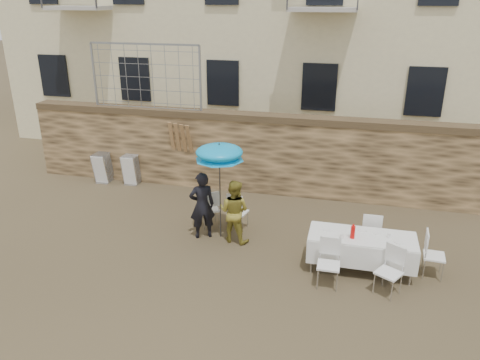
% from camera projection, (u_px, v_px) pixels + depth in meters
% --- Properties ---
extents(ground, '(80.00, 80.00, 0.00)m').
position_uv_depth(ground, '(193.00, 286.00, 9.03)').
color(ground, brown).
rests_on(ground, ground).
extents(stone_wall, '(13.00, 0.50, 2.20)m').
position_uv_depth(stone_wall, '(250.00, 153.00, 13.14)').
color(stone_wall, brown).
rests_on(stone_wall, ground).
extents(chain_link_fence, '(3.20, 0.06, 1.80)m').
position_uv_depth(chain_link_fence, '(146.00, 77.00, 13.07)').
color(chain_link_fence, gray).
rests_on(chain_link_fence, stone_wall).
extents(man_suit, '(0.69, 0.61, 1.59)m').
position_uv_depth(man_suit, '(202.00, 205.00, 10.60)').
color(man_suit, black).
rests_on(man_suit, ground).
extents(woman_dress, '(0.80, 0.68, 1.47)m').
position_uv_depth(woman_dress, '(234.00, 211.00, 10.45)').
color(woman_dress, gold).
rests_on(woman_dress, ground).
extents(umbrella, '(1.08, 1.08, 2.11)m').
position_uv_depth(umbrella, '(219.00, 155.00, 10.16)').
color(umbrella, '#3F3F44').
rests_on(umbrella, ground).
extents(couple_chair_left, '(0.66, 0.66, 0.96)m').
position_uv_depth(couple_chair_left, '(210.00, 208.00, 11.21)').
color(couple_chair_left, white).
rests_on(couple_chair_left, ground).
extents(couple_chair_right, '(0.56, 0.56, 0.96)m').
position_uv_depth(couple_chair_right, '(238.00, 211.00, 11.05)').
color(couple_chair_right, white).
rests_on(couple_chair_right, ground).
extents(banquet_table, '(2.10, 0.85, 0.78)m').
position_uv_depth(banquet_table, '(362.00, 238.00, 9.32)').
color(banquet_table, white).
rests_on(banquet_table, ground).
extents(soda_bottle, '(0.09, 0.09, 0.26)m').
position_uv_depth(soda_bottle, '(353.00, 232.00, 9.16)').
color(soda_bottle, red).
rests_on(soda_bottle, banquet_table).
extents(table_chair_front_left, '(0.48, 0.48, 0.96)m').
position_uv_depth(table_chair_front_left, '(329.00, 264.00, 8.87)').
color(table_chair_front_left, white).
rests_on(table_chair_front_left, ground).
extents(table_chair_front_right, '(0.66, 0.66, 0.96)m').
position_uv_depth(table_chair_front_right, '(389.00, 272.00, 8.62)').
color(table_chair_front_right, white).
rests_on(table_chair_front_right, ground).
extents(table_chair_back, '(0.49, 0.49, 0.96)m').
position_uv_depth(table_chair_back, '(371.00, 232.00, 10.09)').
color(table_chair_back, white).
rests_on(table_chair_back, ground).
extents(table_chair_side, '(0.51, 0.51, 0.96)m').
position_uv_depth(table_chair_side, '(434.00, 255.00, 9.19)').
color(table_chair_side, white).
rests_on(table_chair_side, ground).
extents(chair_stack_left, '(0.46, 0.55, 0.92)m').
position_uv_depth(chair_stack_left, '(106.00, 165.00, 14.09)').
color(chair_stack_left, white).
rests_on(chair_stack_left, ground).
extents(chair_stack_right, '(0.46, 0.47, 0.92)m').
position_uv_depth(chair_stack_right, '(133.00, 168.00, 13.89)').
color(chair_stack_right, white).
rests_on(chair_stack_right, ground).
extents(wood_planks, '(0.70, 0.20, 2.00)m').
position_uv_depth(wood_planks, '(184.00, 154.00, 13.40)').
color(wood_planks, '#A37749').
rests_on(wood_planks, ground).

